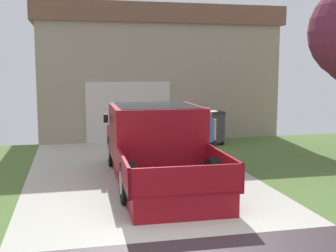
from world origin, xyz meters
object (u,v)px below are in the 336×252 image
(handbag, at_px, (206,171))
(wheeled_trash_bin, at_px, (213,126))
(house_with_garage, at_px, (149,71))
(person_with_hat, at_px, (208,135))
(pickup_truck, at_px, (156,145))

(handbag, bearing_deg, wheeled_trash_bin, 69.23)
(handbag, xyz_separation_m, house_with_garage, (0.16, 8.36, 2.28))
(wheeled_trash_bin, bearing_deg, person_with_hat, -110.59)
(person_with_hat, bearing_deg, handbag, 68.79)
(pickup_truck, distance_m, person_with_hat, 1.37)
(handbag, bearing_deg, house_with_garage, 88.92)
(house_with_garage, height_order, wheeled_trash_bin, house_with_garage)
(person_with_hat, distance_m, house_with_garage, 8.16)
(person_with_hat, xyz_separation_m, house_with_garage, (0.02, 8.02, 1.47))
(person_with_hat, relative_size, house_with_garage, 0.18)
(person_with_hat, height_order, wheeled_trash_bin, person_with_hat)
(handbag, distance_m, house_with_garage, 8.67)
(house_with_garage, xyz_separation_m, wheeled_trash_bin, (1.43, -4.18, -1.80))
(pickup_truck, relative_size, wheeled_trash_bin, 4.62)
(pickup_truck, relative_size, handbag, 12.39)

